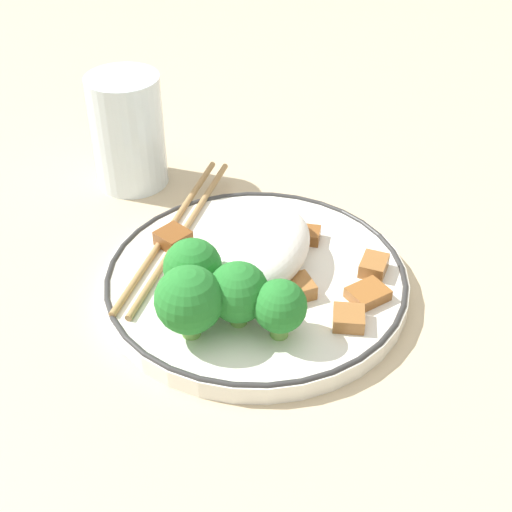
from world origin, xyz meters
The scene contains 16 objects.
ground_plane centered at (0.00, 0.00, 0.00)m, with size 3.00×3.00×0.00m, color #C6B28E.
plate centered at (0.00, 0.00, 0.01)m, with size 0.26×0.26×0.02m.
rice_mound centered at (0.01, -0.01, 0.04)m, with size 0.12×0.07×0.04m.
broccoli_back_left centered at (-0.05, 0.04, 0.05)m, with size 0.05×0.05×0.06m.
broccoli_back_center centered at (-0.09, 0.02, 0.05)m, with size 0.05×0.05×0.06m.
broccoli_back_right centered at (-0.06, -0.01, 0.05)m, with size 0.05×0.05×0.06m.
broccoli_mid_left centered at (-0.06, -0.04, 0.05)m, with size 0.04×0.04×0.05m.
meat_near_front centered at (0.06, -0.02, 0.02)m, with size 0.03×0.04×0.01m.
meat_near_left centered at (0.02, 0.08, 0.02)m, with size 0.03×0.03×0.01m.
meat_near_right centered at (0.04, -0.09, 0.02)m, with size 0.03×0.02×0.01m.
meat_near_back centered at (-0.01, -0.04, 0.02)m, with size 0.04×0.04×0.01m.
meat_on_rice_edge centered at (0.00, 0.06, 0.02)m, with size 0.03×0.04×0.01m.
meat_mid_left centered at (0.00, -0.10, 0.02)m, with size 0.04×0.04×0.01m.
meat_mid_right centered at (-0.04, -0.09, 0.02)m, with size 0.03×0.03×0.01m.
chopsticks centered at (0.03, 0.09, 0.02)m, with size 0.25×0.03×0.01m.
drinking_glass centered at (0.13, 0.18, 0.06)m, with size 0.07×0.07×0.12m.
Camera 1 is at (-0.45, -0.15, 0.40)m, focal length 50.00 mm.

